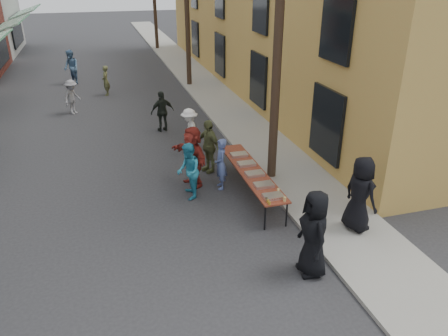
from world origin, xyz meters
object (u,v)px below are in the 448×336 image
guest_front_a (314,234)px  utility_pole_near (279,28)px  serving_table (251,172)px  guest_front_c (189,171)px  server (360,194)px  catering_tray_sausage (273,196)px

guest_front_a → utility_pole_near: bearing=172.5°
serving_table → guest_front_c: guest_front_c is taller
serving_table → guest_front_c: size_ratio=2.46×
serving_table → guest_front_a: guest_front_a is taller
guest_front_c → server: bearing=56.5°
utility_pole_near → server: 4.90m
utility_pole_near → guest_front_a: (-0.90, -4.49, -3.53)m
catering_tray_sausage → utility_pole_near: bearing=68.5°
catering_tray_sausage → guest_front_c: (-1.73, 1.97, 0.02)m
serving_table → catering_tray_sausage: 1.65m
guest_front_a → guest_front_c: 4.40m
catering_tray_sausage → guest_front_a: size_ratio=0.26×
utility_pole_near → guest_front_c: utility_pole_near is taller
catering_tray_sausage → server: bearing=-26.4°
utility_pole_near → guest_front_c: 4.60m
utility_pole_near → guest_front_a: size_ratio=4.64×
guest_front_c → catering_tray_sausage: bearing=46.8°
serving_table → server: 3.18m
catering_tray_sausage → guest_front_c: guest_front_c is taller
serving_table → server: server is taller
utility_pole_near → catering_tray_sausage: bearing=-111.5°
serving_table → guest_front_a: bearing=-89.0°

